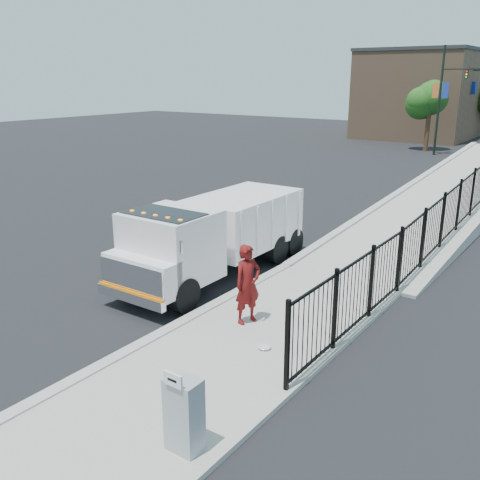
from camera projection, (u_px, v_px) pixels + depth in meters
The scene contains 14 objects.
ground at pixel (207, 313), 13.72m from camera, with size 120.00×120.00×0.00m, color black.
sidewalk at pixel (218, 366), 11.08m from camera, with size 3.55×12.00×0.12m, color #9E998E.
curb at pixel (152, 340), 12.14m from camera, with size 0.30×12.00×0.16m, color #ADAAA3.
ramp at pixel (457, 206), 25.00m from camera, with size 3.95×24.00×1.70m, color #9E998E.
iron_fence at pixel (471, 208), 20.83m from camera, with size 0.10×28.00×1.80m, color black.
truck at pixel (212, 233), 15.82m from camera, with size 2.40×7.12×2.43m.
worker at pixel (248, 284), 12.68m from camera, with size 0.71×0.47×1.95m, color #610F0E.
utility_cabinet at pixel (184, 415), 8.37m from camera, with size 0.55×0.40×1.25m, color gray.
arrow_sign at pixel (173, 380), 7.98m from camera, with size 0.35×0.04×0.22m, color white.
debris at pixel (264, 347), 11.67m from camera, with size 0.30×0.30×0.08m, color silver.
light_pole_0 at pixel (444, 96), 39.81m from camera, with size 3.77×0.22×8.00m.
light_pole_2 at pixel (473, 93), 47.88m from camera, with size 3.77×0.22×8.00m.
tree_0 at pixel (430, 101), 42.19m from camera, with size 2.72×2.72×5.36m.
building at pixel (419, 96), 51.79m from camera, with size 10.00×10.00×8.00m, color #8C664C.
Camera 1 is at (7.99, -9.74, 5.82)m, focal length 40.00 mm.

